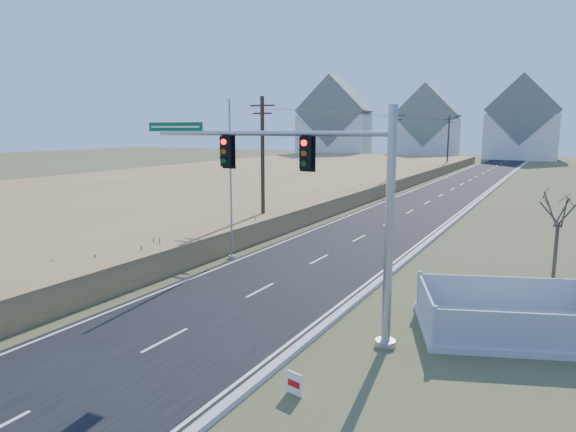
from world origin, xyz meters
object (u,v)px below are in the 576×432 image
object	(u,v)px
traffic_signal_mast	(332,200)
fence_enclosure	(513,325)
flagpole	(231,197)
bare_tree	(559,207)
open_sign	(294,383)

from	to	relation	value
traffic_signal_mast	fence_enclosure	xyz separation A→B (m)	(5.40, 3.31, -4.38)
flagpole	bare_tree	world-z (taller)	flagpole
fence_enclosure	traffic_signal_mast	bearing A→B (deg)	-169.33
open_sign	bare_tree	size ratio (longest dim) A/B	0.13
open_sign	flagpole	world-z (taller)	flagpole
open_sign	flagpole	distance (m)	15.02
traffic_signal_mast	fence_enclosure	size ratio (longest dim) A/B	1.32
bare_tree	fence_enclosure	bearing A→B (deg)	-103.59
fence_enclosure	open_sign	world-z (taller)	fence_enclosure
open_sign	flagpole	bearing A→B (deg)	144.43
fence_enclosure	open_sign	distance (m)	8.69
fence_enclosure	flagpole	xyz separation A→B (m)	(-14.31, 3.79, 3.09)
open_sign	flagpole	xyz separation A→B (m)	(-9.64, 11.12, 3.04)
flagpole	bare_tree	bearing A→B (deg)	2.41
fence_enclosure	bare_tree	xyz separation A→B (m)	(1.07, 4.44, 3.56)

